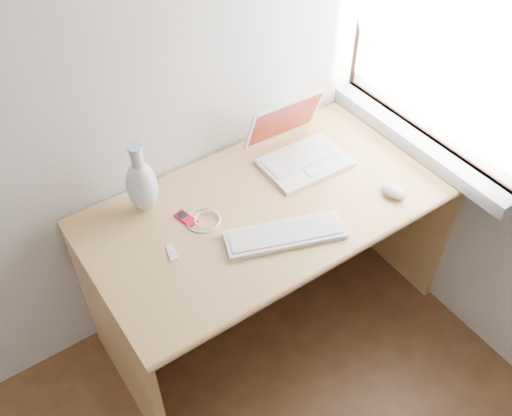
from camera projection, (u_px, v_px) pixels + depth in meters
window at (447, 30)px, 2.00m from camera, size 0.11×0.99×1.10m
desk at (260, 226)px, 2.35m from camera, size 1.43×0.71×0.75m
laptop at (299, 148)px, 2.28m from camera, size 0.35×0.29×0.23m
external_keyboard at (285, 235)px, 2.01m from camera, size 0.44×0.27×0.02m
mouse at (394, 191)px, 2.15m from camera, size 0.08×0.12×0.04m
ipod at (186, 218)px, 2.07m from camera, size 0.06×0.10×0.01m
cable_coil at (203, 220)px, 2.07m from camera, size 0.15×0.15×0.01m
remote at (172, 253)px, 1.96m from camera, size 0.04×0.07×0.01m
vase at (142, 184)px, 2.03m from camera, size 0.11×0.11×0.29m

